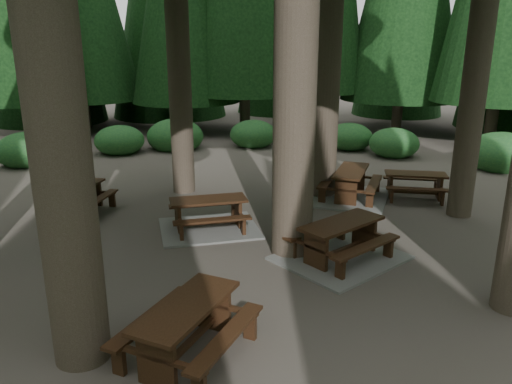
{
  "coord_description": "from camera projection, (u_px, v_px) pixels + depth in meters",
  "views": [
    {
      "loc": [
        -1.13,
        -9.32,
        4.27
      ],
      "look_at": [
        0.15,
        1.02,
        1.1
      ],
      "focal_mm": 35.0,
      "sensor_mm": 36.0,
      "label": 1
    }
  ],
  "objects": [
    {
      "name": "picnic_table_a",
      "position": [
        341.0,
        246.0,
        10.1
      ],
      "size": [
        3.07,
        2.95,
        0.81
      ],
      "rotation": [
        0.0,
        0.0,
        0.58
      ],
      "color": "gray",
      "rests_on": "ground"
    },
    {
      "name": "picnic_table_d",
      "position": [
        415.0,
        182.0,
        13.99
      ],
      "size": [
        1.98,
        1.77,
        0.72
      ],
      "rotation": [
        0.0,
        0.0,
        -0.3
      ],
      "color": "#351E10",
      "rests_on": "ground"
    },
    {
      "name": "picnic_table_b",
      "position": [
        79.0,
        195.0,
        12.73
      ],
      "size": [
        1.81,
        2.02,
        0.73
      ],
      "rotation": [
        0.0,
        0.0,
        1.25
      ],
      "color": "#351E10",
      "rests_on": "ground"
    },
    {
      "name": "picnic_table_e",
      "position": [
        187.0,
        322.0,
        6.91
      ],
      "size": [
        2.23,
        2.35,
        0.8
      ],
      "rotation": [
        0.0,
        0.0,
        1.02
      ],
      "color": "#351E10",
      "rests_on": "ground"
    },
    {
      "name": "ground",
      "position": [
        255.0,
        258.0,
        10.22
      ],
      "size": [
        80.0,
        80.0,
        0.0
      ],
      "primitive_type": "plane",
      "color": "#585048",
      "rests_on": "ground"
    },
    {
      "name": "shrub_ring",
      "position": [
        283.0,
        225.0,
        10.9
      ],
      "size": [
        23.86,
        24.64,
        1.49
      ],
      "color": "#205D30",
      "rests_on": "ground"
    },
    {
      "name": "picnic_table_c",
      "position": [
        209.0,
        219.0,
        11.69
      ],
      "size": [
        2.44,
        2.1,
        0.76
      ],
      "rotation": [
        0.0,
        0.0,
        0.12
      ],
      "color": "gray",
      "rests_on": "ground"
    },
    {
      "name": "picnic_table_f",
      "position": [
        350.0,
        188.0,
        14.02
      ],
      "size": [
        2.9,
        3.09,
        0.83
      ],
      "rotation": [
        0.0,
        0.0,
        1.11
      ],
      "color": "gray",
      "rests_on": "ground"
    }
  ]
}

